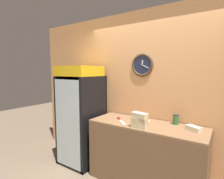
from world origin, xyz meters
The scene contains 10 objects.
wall_back centered at (0.00, 1.22, 1.35)m, with size 5.20×0.10×2.70m.
prep_counter centered at (0.00, 0.86, 0.47)m, with size 1.68×0.62×0.94m.
beverage_cooler centered at (-1.27, 0.87, 0.98)m, with size 0.68×0.70×1.80m.
sandwich_stack_bottom centered at (0.00, 0.63, 0.98)m, with size 0.23×0.12×0.07m.
sandwich_stack_middle centered at (0.00, 0.63, 1.05)m, with size 0.23×0.12×0.07m.
sandwich_stack_top centered at (0.00, 0.63, 1.12)m, with size 0.24×0.14×0.07m.
sandwich_flat_left centered at (0.63, 0.92, 0.97)m, with size 0.21×0.17×0.06m.
sandwich_flat_right centered at (-0.03, 0.77, 0.97)m, with size 0.25×0.17×0.07m.
chefs_knife centered at (-0.41, 0.81, 0.95)m, with size 0.29×0.27×0.02m.
condiment_jar centered at (0.37, 1.09, 1.01)m, with size 0.09×0.09×0.14m.
Camera 1 is at (0.98, -1.50, 1.72)m, focal length 28.00 mm.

